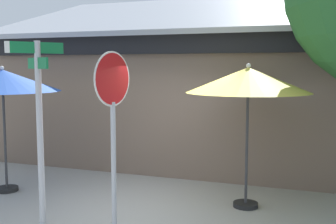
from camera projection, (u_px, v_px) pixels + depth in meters
The scene contains 6 objects.
ground_plane at pixel (155, 214), 7.29m from camera, with size 28.00×28.00×0.10m, color #9E9B93.
cafe_building at pixel (194, 93), 11.51m from camera, with size 9.95×5.29×4.72m.
street_sign_post at pixel (39, 119), 6.12m from camera, with size 0.66×0.71×2.86m.
stop_sign at pixel (113, 111), 5.82m from camera, with size 0.17×0.75×2.71m.
patio_umbrella_royal_blue_left at pixel (2, 81), 8.22m from camera, with size 2.24×2.24×2.51m.
patio_umbrella_mustard_center at pixel (248, 81), 7.26m from camera, with size 2.17×2.17×2.55m.
Camera 1 is at (2.62, -6.55, 2.50)m, focal length 44.98 mm.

